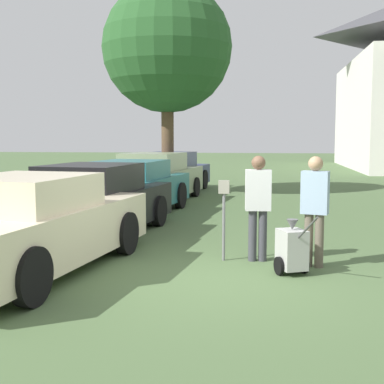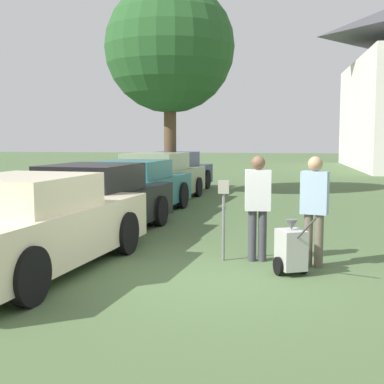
{
  "view_description": "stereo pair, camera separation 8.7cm",
  "coord_description": "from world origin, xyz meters",
  "px_view_note": "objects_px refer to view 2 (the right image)",
  "views": [
    {
      "loc": [
        0.72,
        -7.61,
        2.09
      ],
      "look_at": [
        -0.59,
        1.78,
        1.1
      ],
      "focal_mm": 50.0,
      "sensor_mm": 36.0,
      "label": 1
    },
    {
      "loc": [
        0.81,
        -7.59,
        2.09
      ],
      "look_at": [
        -0.59,
        1.78,
        1.1
      ],
      "focal_mm": 50.0,
      "sensor_mm": 36.0,
      "label": 2
    }
  ],
  "objects_px": {
    "parked_car_cream": "(31,226)",
    "person_worker": "(258,201)",
    "parked_car_teal": "(134,189)",
    "parked_car_sage": "(157,179)",
    "person_supervisor": "(314,204)",
    "equipment_cart": "(291,249)",
    "parked_car_navy": "(173,174)",
    "parking_meter": "(224,205)",
    "parked_car_black": "(95,203)"
  },
  "relations": [
    {
      "from": "parked_car_cream",
      "to": "person_worker",
      "type": "height_order",
      "value": "person_worker"
    },
    {
      "from": "person_worker",
      "to": "parked_car_teal",
      "type": "bearing_deg",
      "value": -61.3
    },
    {
      "from": "parked_car_sage",
      "to": "parked_car_teal",
      "type": "bearing_deg",
      "value": -82.6
    },
    {
      "from": "person_supervisor",
      "to": "parked_car_teal",
      "type": "bearing_deg",
      "value": -35.12
    },
    {
      "from": "equipment_cart",
      "to": "person_worker",
      "type": "bearing_deg",
      "value": 99.62
    },
    {
      "from": "parked_car_navy",
      "to": "equipment_cart",
      "type": "relative_size",
      "value": 5.38
    },
    {
      "from": "parked_car_teal",
      "to": "parking_meter",
      "type": "distance_m",
      "value": 5.81
    },
    {
      "from": "parked_car_sage",
      "to": "person_worker",
      "type": "height_order",
      "value": "person_worker"
    },
    {
      "from": "parked_car_navy",
      "to": "person_worker",
      "type": "height_order",
      "value": "person_worker"
    },
    {
      "from": "parked_car_teal",
      "to": "parked_car_navy",
      "type": "distance_m",
      "value": 5.7
    },
    {
      "from": "parked_car_black",
      "to": "parked_car_teal",
      "type": "relative_size",
      "value": 1.03
    },
    {
      "from": "parked_car_cream",
      "to": "person_worker",
      "type": "bearing_deg",
      "value": 27.24
    },
    {
      "from": "parked_car_cream",
      "to": "person_worker",
      "type": "xyz_separation_m",
      "value": [
        3.43,
        1.24,
        0.3
      ]
    },
    {
      "from": "parked_car_cream",
      "to": "parked_car_teal",
      "type": "relative_size",
      "value": 1.05
    },
    {
      "from": "parked_car_cream",
      "to": "parked_car_navy",
      "type": "bearing_deg",
      "value": 97.39
    },
    {
      "from": "parked_car_cream",
      "to": "parked_car_black",
      "type": "relative_size",
      "value": 1.02
    },
    {
      "from": "parked_car_teal",
      "to": "person_supervisor",
      "type": "xyz_separation_m",
      "value": [
        4.33,
        -5.31,
        0.33
      ]
    },
    {
      "from": "parked_car_teal",
      "to": "equipment_cart",
      "type": "xyz_separation_m",
      "value": [
        3.96,
        -5.81,
        -0.31
      ]
    },
    {
      "from": "parked_car_sage",
      "to": "parked_car_black",
      "type": "bearing_deg",
      "value": -82.62
    },
    {
      "from": "parked_car_cream",
      "to": "person_supervisor",
      "type": "bearing_deg",
      "value": 19.62
    },
    {
      "from": "parked_car_cream",
      "to": "parked_car_sage",
      "type": "xyz_separation_m",
      "value": [
        -0.0,
        9.19,
        0.01
      ]
    },
    {
      "from": "parked_car_cream",
      "to": "person_supervisor",
      "type": "relative_size",
      "value": 2.89
    },
    {
      "from": "parked_car_black",
      "to": "person_supervisor",
      "type": "distance_m",
      "value": 4.83
    },
    {
      "from": "parked_car_sage",
      "to": "parked_car_navy",
      "type": "bearing_deg",
      "value": 97.39
    },
    {
      "from": "person_worker",
      "to": "equipment_cart",
      "type": "bearing_deg",
      "value": 117.65
    },
    {
      "from": "parked_car_black",
      "to": "parked_car_navy",
      "type": "relative_size",
      "value": 0.94
    },
    {
      "from": "parked_car_cream",
      "to": "equipment_cart",
      "type": "xyz_separation_m",
      "value": [
        3.96,
        0.43,
        -0.33
      ]
    },
    {
      "from": "parked_car_sage",
      "to": "parking_meter",
      "type": "relative_size",
      "value": 3.91
    },
    {
      "from": "parking_meter",
      "to": "equipment_cart",
      "type": "height_order",
      "value": "parking_meter"
    },
    {
      "from": "parking_meter",
      "to": "person_supervisor",
      "type": "bearing_deg",
      "value": -9.83
    },
    {
      "from": "parking_meter",
      "to": "equipment_cart",
      "type": "bearing_deg",
      "value": -34.77
    },
    {
      "from": "parked_car_teal",
      "to": "parked_car_sage",
      "type": "height_order",
      "value": "parked_car_sage"
    },
    {
      "from": "person_worker",
      "to": "equipment_cart",
      "type": "relative_size",
      "value": 1.78
    },
    {
      "from": "parked_car_navy",
      "to": "parking_meter",
      "type": "bearing_deg",
      "value": -67.71
    },
    {
      "from": "parked_car_cream",
      "to": "person_supervisor",
      "type": "xyz_separation_m",
      "value": [
        4.33,
        0.94,
        0.31
      ]
    },
    {
      "from": "parked_car_sage",
      "to": "parked_car_navy",
      "type": "xyz_separation_m",
      "value": [
        -0.0,
        2.76,
        -0.02
      ]
    },
    {
      "from": "parked_car_teal",
      "to": "parked_car_navy",
      "type": "relative_size",
      "value": 0.91
    },
    {
      "from": "parked_car_black",
      "to": "parked_car_teal",
      "type": "bearing_deg",
      "value": 97.37
    },
    {
      "from": "parked_car_black",
      "to": "equipment_cart",
      "type": "distance_m",
      "value": 4.76
    },
    {
      "from": "parking_meter",
      "to": "parked_car_cream",
      "type": "bearing_deg",
      "value": -157.37
    },
    {
      "from": "parked_car_navy",
      "to": "person_supervisor",
      "type": "relative_size",
      "value": 3.02
    },
    {
      "from": "parked_car_sage",
      "to": "person_supervisor",
      "type": "relative_size",
      "value": 2.99
    },
    {
      "from": "parked_car_sage",
      "to": "person_worker",
      "type": "relative_size",
      "value": 3.0
    },
    {
      "from": "parked_car_navy",
      "to": "equipment_cart",
      "type": "bearing_deg",
      "value": -63.63
    },
    {
      "from": "parked_car_teal",
      "to": "parked_car_sage",
      "type": "bearing_deg",
      "value": 97.4
    },
    {
      "from": "parking_meter",
      "to": "person_supervisor",
      "type": "distance_m",
      "value": 1.49
    },
    {
      "from": "parked_car_black",
      "to": "parked_car_cream",
      "type": "bearing_deg",
      "value": -82.61
    },
    {
      "from": "parked_car_navy",
      "to": "parked_car_black",
      "type": "bearing_deg",
      "value": -82.62
    },
    {
      "from": "parked_car_sage",
      "to": "person_worker",
      "type": "distance_m",
      "value": 8.66
    },
    {
      "from": "parked_car_black",
      "to": "parked_car_teal",
      "type": "xyz_separation_m",
      "value": [
        0.0,
        3.2,
        -0.01
      ]
    }
  ]
}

